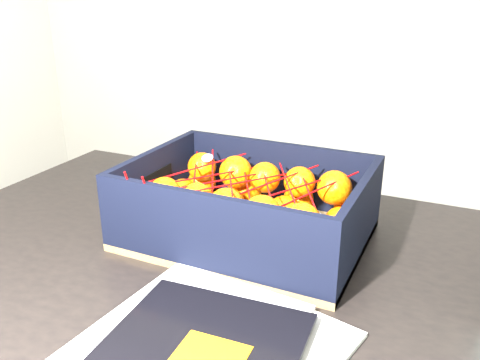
% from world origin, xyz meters
% --- Properties ---
extents(table, '(1.21, 0.82, 0.75)m').
position_xyz_m(table, '(0.24, 0.09, 0.65)').
color(table, black).
rests_on(table, ground).
extents(magazine_stack, '(0.30, 0.35, 0.02)m').
position_xyz_m(magazine_stack, '(0.25, -0.08, 0.76)').
color(magazine_stack, silver).
rests_on(magazine_stack, table).
extents(produce_crate, '(0.36, 0.27, 0.12)m').
position_xyz_m(produce_crate, '(0.17, 0.22, 0.79)').
color(produce_crate, olive).
rests_on(produce_crate, table).
extents(clementine_heap, '(0.34, 0.25, 0.10)m').
position_xyz_m(clementine_heap, '(0.18, 0.22, 0.81)').
color(clementine_heap, '#FF6505').
rests_on(clementine_heap, produce_crate).
extents(mesh_net, '(0.30, 0.24, 0.09)m').
position_xyz_m(mesh_net, '(0.17, 0.21, 0.85)').
color(mesh_net, '#B90608').
rests_on(mesh_net, clementine_heap).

